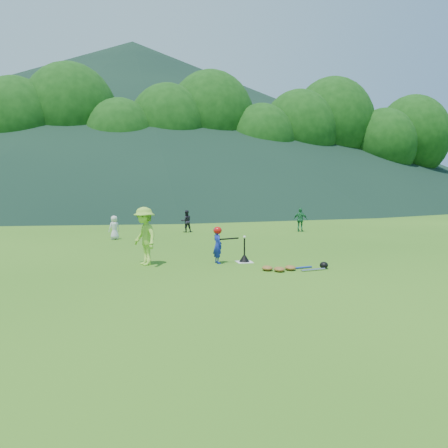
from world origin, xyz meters
name	(u,v)px	position (x,y,z in m)	size (l,w,h in m)	color
ground	(244,262)	(0.00, 0.00, 0.00)	(120.00, 120.00, 0.00)	#306316
home_plate	(244,262)	(0.00, 0.00, 0.01)	(0.45, 0.45, 0.02)	silver
baseball	(244,237)	(0.00, 0.00, 0.74)	(0.08, 0.08, 0.08)	white
batter_child	(218,246)	(-0.79, 0.03, 0.51)	(0.37, 0.24, 1.02)	#162698
adult_coach	(145,236)	(-2.82, 0.27, 0.81)	(1.05, 0.60, 1.62)	#8BC63A
fielder_a	(114,228)	(-3.69, 6.46, 0.49)	(0.48, 0.31, 0.98)	silver
fielder_b	(186,221)	(-0.38, 8.56, 0.53)	(0.51, 0.40, 1.05)	black
fielder_c	(301,220)	(5.02, 7.54, 0.58)	(0.68, 0.28, 1.16)	#227241
batting_tee	(244,258)	(0.00, 0.00, 0.13)	(0.30, 0.30, 0.68)	black
batter_gear	(218,231)	(-0.76, 0.02, 0.92)	(0.73, 0.26, 0.38)	#BD0F0C
equipment_pile	(290,268)	(0.84, -1.43, 0.07)	(1.80, 0.57, 0.19)	olive
outfield_fence	(158,203)	(0.00, 28.00, 0.70)	(70.07, 0.08, 1.33)	gray
tree_line	(154,127)	(0.20, 33.83, 8.21)	(70.04, 11.40, 14.82)	#382314
distant_hills	(96,123)	(-7.63, 81.81, 14.98)	(155.00, 140.00, 32.00)	black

